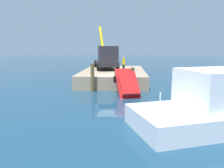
# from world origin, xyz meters

# --- Properties ---
(ground) EXTENTS (200.00, 200.00, 0.00)m
(ground) POSITION_xyz_m (0.00, 0.00, 0.00)
(ground) COLOR navy
(dock) EXTENTS (12.76, 7.51, 1.35)m
(dock) POSITION_xyz_m (-5.55, 0.00, 0.68)
(dock) COLOR gray
(dock) RESTS_ON ground
(crane_truck) EXTENTS (10.10, 3.77, 6.01)m
(crane_truck) POSITION_xyz_m (-6.17, -0.95, 2.78)
(crane_truck) COLOR black
(crane_truck) RESTS_ON dock
(dock_worker) EXTENTS (0.34, 0.34, 1.66)m
(dock_worker) POSITION_xyz_m (-5.16, 1.24, 2.19)
(dock_worker) COLOR black
(dock_worker) RESTS_ON dock
(salvaged_car) EXTENTS (4.16, 2.69, 3.45)m
(salvaged_car) POSITION_xyz_m (2.86, 1.71, 0.63)
(salvaged_car) COLOR red
(salvaged_car) RESTS_ON ground
(piling_near) EXTENTS (0.35, 0.35, 2.68)m
(piling_near) POSITION_xyz_m (1.26, -1.63, 1.34)
(piling_near) COLOR brown
(piling_near) RESTS_ON ground
(piling_mid) EXTENTS (0.34, 0.34, 2.33)m
(piling_mid) POSITION_xyz_m (1.46, 2.12, 1.17)
(piling_mid) COLOR brown
(piling_mid) RESTS_ON ground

